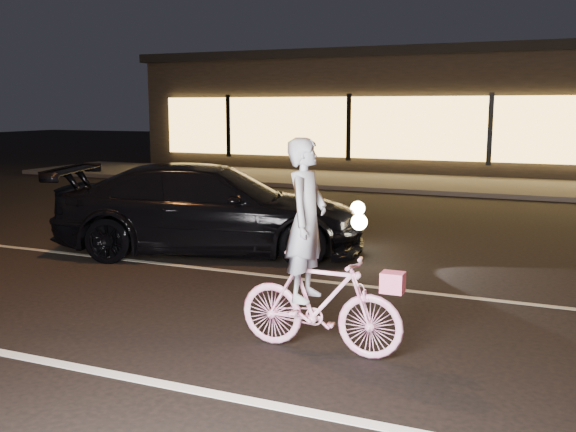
% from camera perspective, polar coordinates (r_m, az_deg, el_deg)
% --- Properties ---
extents(ground, '(90.00, 90.00, 0.00)m').
position_cam_1_polar(ground, '(6.44, 3.95, -11.00)').
color(ground, black).
rests_on(ground, ground).
extents(lane_stripe_near, '(60.00, 0.12, 0.01)m').
position_cam_1_polar(lane_stripe_near, '(5.16, -1.67, -16.42)').
color(lane_stripe_near, silver).
rests_on(lane_stripe_near, ground).
extents(lane_stripe_far, '(60.00, 0.10, 0.01)m').
position_cam_1_polar(lane_stripe_far, '(8.27, 8.46, -6.35)').
color(lane_stripe_far, gray).
rests_on(lane_stripe_far, ground).
extents(sidewalk, '(30.00, 4.00, 0.12)m').
position_cam_1_polar(sidewalk, '(18.94, 16.78, 2.56)').
color(sidewalk, '#383533').
rests_on(sidewalk, ground).
extents(storefront, '(25.40, 8.42, 4.20)m').
position_cam_1_polar(storefront, '(24.75, 18.52, 8.90)').
color(storefront, black).
rests_on(storefront, ground).
extents(cyclist, '(1.59, 0.55, 2.00)m').
position_cam_1_polar(cyclist, '(5.96, 2.52, -5.52)').
color(cyclist, '#FF4BA7').
rests_on(cyclist, ground).
extents(sedan, '(5.16, 3.30, 1.39)m').
position_cam_1_polar(sedan, '(10.10, -6.81, 0.63)').
color(sedan, black).
rests_on(sedan, ground).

